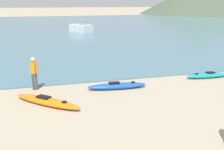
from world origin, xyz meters
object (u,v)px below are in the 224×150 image
(kayak_on_sand_3, at_px, (208,75))
(kayak_on_sand_4, at_px, (117,86))
(moored_boat_0, at_px, (81,27))
(person_near_waterline, at_px, (34,71))
(kayak_on_sand_0, at_px, (47,101))

(kayak_on_sand_3, xyz_separation_m, kayak_on_sand_4, (-5.86, -0.50, 0.01))
(kayak_on_sand_3, relative_size, kayak_on_sand_4, 0.89)
(kayak_on_sand_4, bearing_deg, kayak_on_sand_3, 4.86)
(kayak_on_sand_4, xyz_separation_m, moored_boat_0, (2.42, 26.66, 0.53))
(kayak_on_sand_4, distance_m, person_near_waterline, 4.35)
(kayak_on_sand_0, relative_size, moored_boat_0, 0.74)
(kayak_on_sand_4, bearing_deg, kayak_on_sand_0, -161.11)
(kayak_on_sand_0, xyz_separation_m, kayak_on_sand_4, (3.64, 1.25, 0.00))
(kayak_on_sand_0, xyz_separation_m, moored_boat_0, (6.06, 27.90, 0.53))
(kayak_on_sand_0, distance_m, person_near_waterline, 2.45)
(person_near_waterline, bearing_deg, kayak_on_sand_4, -13.60)
(kayak_on_sand_0, distance_m, kayak_on_sand_4, 3.85)
(kayak_on_sand_4, height_order, moored_boat_0, moored_boat_0)
(kayak_on_sand_0, height_order, person_near_waterline, person_near_waterline)
(kayak_on_sand_3, height_order, moored_boat_0, moored_boat_0)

